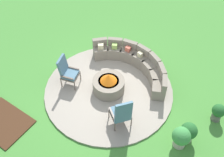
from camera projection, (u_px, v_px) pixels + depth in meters
ground_plane at (109, 91)px, 9.68m from camera, size 24.00×24.00×0.00m
patio_circle at (109, 90)px, 9.66m from camera, size 4.41×4.41×0.06m
mulch_bed_left at (3, 122)px, 8.79m from camera, size 1.68×1.26×0.04m
fire_pit at (109, 84)px, 9.42m from camera, size 1.08×1.08×0.75m
curved_stone_bench at (135, 63)px, 10.09m from camera, size 3.36×1.50×0.77m
lounge_chair_front_left at (67, 71)px, 9.43m from camera, size 0.69×0.67×1.15m
lounge_chair_front_right at (121, 113)px, 8.28m from camera, size 0.80×0.82×1.17m
potted_plant_0 at (181, 137)px, 7.98m from camera, size 0.55×0.55×0.74m
potted_plant_1 at (218, 112)px, 8.63m from camera, size 0.42×0.42×0.65m
potted_plant_2 at (188, 132)px, 8.13m from camera, size 0.50×0.50×0.70m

